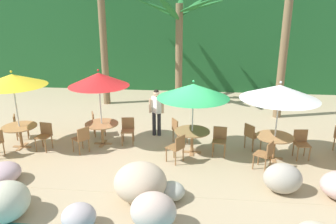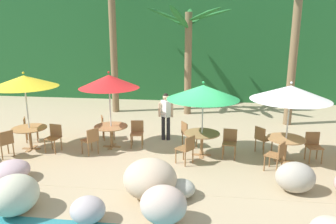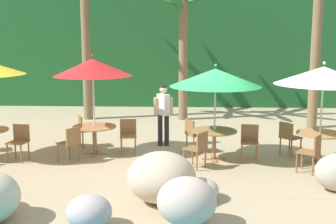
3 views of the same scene
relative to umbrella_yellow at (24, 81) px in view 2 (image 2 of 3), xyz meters
The scene contains 28 objects.
ground_plane 5.62m from the umbrella_yellow, ahead, with size 120.00×120.00×0.00m, color tan.
terrace_deck 5.61m from the umbrella_yellow, ahead, with size 18.00×5.20×0.01m.
foliage_backdrop 10.58m from the umbrella_yellow, 60.91° to the left, with size 28.00×2.40×6.00m.
rock_seawall 5.18m from the umbrella_yellow, 33.92° to the right, with size 14.16×3.50×0.94m.
umbrella_yellow is the anchor object (origin of this frame).
dining_table_yellow 1.65m from the umbrella_yellow, ahead, with size 1.10×1.10×0.74m.
chair_yellow_seaward 1.95m from the umbrella_yellow, ahead, with size 0.48×0.49×0.87m.
chair_yellow_inland 1.95m from the umbrella_yellow, 122.81° to the left, with size 0.57×0.57×0.87m.
chair_yellow_left 1.95m from the umbrella_yellow, 115.09° to the right, with size 0.58×0.58×0.87m.
umbrella_red 2.64m from the umbrella_yellow, 11.87° to the left, with size 1.95×1.95×2.56m.
dining_table_red 3.11m from the umbrella_yellow, 11.87° to the left, with size 1.10×1.10×0.74m.
chair_red_seaward 3.90m from the umbrella_yellow, 12.29° to the left, with size 0.47×0.48×0.87m.
chair_red_inland 3.05m from the umbrella_yellow, 30.79° to the left, with size 0.56×0.56×0.87m.
chair_red_left 2.78m from the umbrella_yellow, ahead, with size 0.59×0.59×0.87m.
umbrella_green 5.60m from the umbrella_yellow, ahead, with size 2.20×2.20×2.35m.
dining_table_green 5.83m from the umbrella_yellow, ahead, with size 1.10×1.10×0.74m.
chair_green_seaward 6.68m from the umbrella_yellow, ahead, with size 0.46×0.47×0.87m.
chair_green_inland 5.45m from the umbrella_yellow, ahead, with size 0.58×0.58×0.87m.
chair_green_left 5.50m from the umbrella_yellow, ahead, with size 0.59×0.59×0.87m.
umbrella_white 8.07m from the umbrella_yellow, ahead, with size 2.26×2.26×2.42m.
dining_table_white 8.24m from the umbrella_yellow, ahead, with size 1.10×1.10×0.74m.
chair_white_seaward 9.08m from the umbrella_yellow, ahead, with size 0.46×0.47×0.87m.
chair_white_inland 7.71m from the umbrella_yellow, ahead, with size 0.59×0.59×0.87m.
chair_white_left 7.92m from the umbrella_yellow, ahead, with size 0.59×0.58×0.87m.
palm_tree_nearest 5.86m from the umbrella_yellow, 75.70° to the left, with size 3.70×3.59×6.48m.
palm_tree_second 7.26m from the umbrella_yellow, 48.30° to the left, with size 3.69×3.55×4.83m.
palm_tree_third 10.06m from the umbrella_yellow, 24.39° to the left, with size 3.12×3.01×6.01m.
waiter_in_white 4.72m from the umbrella_yellow, 19.52° to the left, with size 0.52×0.39×1.70m.
Camera 2 is at (0.66, -9.73, 3.89)m, focal length 35.02 mm.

